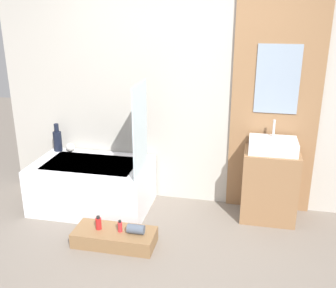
{
  "coord_description": "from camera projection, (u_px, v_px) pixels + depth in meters",
  "views": [
    {
      "loc": [
        0.72,
        -2.6,
        2.16
      ],
      "look_at": [
        0.02,
        0.68,
        0.98
      ],
      "focal_mm": 42.0,
      "sensor_mm": 36.0,
      "label": 1
    }
  ],
  "objects": [
    {
      "name": "sink",
      "position": [
        273.0,
        145.0,
        3.99
      ],
      "size": [
        0.48,
        0.35,
        0.31
      ],
      "color": "white",
      "rests_on": "vanity_cabinet"
    },
    {
      "name": "wooden_step_bench",
      "position": [
        115.0,
        237.0,
        3.76
      ],
      "size": [
        0.78,
        0.33,
        0.15
      ],
      "primitive_type": "cube",
      "color": "olive",
      "rests_on": "ground_plane"
    },
    {
      "name": "vanity_cabinet",
      "position": [
        269.0,
        185.0,
        4.14
      ],
      "size": [
        0.56,
        0.43,
        0.76
      ],
      "primitive_type": "cube",
      "color": "#8E6642",
      "rests_on": "ground_plane"
    },
    {
      "name": "ground_plane",
      "position": [
        148.0,
        282.0,
        3.26
      ],
      "size": [
        12.0,
        12.0,
        0.0
      ],
      "primitive_type": "plane",
      "color": "slate"
    },
    {
      "name": "vase_round_light",
      "position": [
        70.0,
        147.0,
        4.64
      ],
      "size": [
        0.1,
        0.1,
        0.1
      ],
      "primitive_type": "sphere",
      "color": "silver",
      "rests_on": "bathtub"
    },
    {
      "name": "towel_roll",
      "position": [
        136.0,
        229.0,
        3.68
      ],
      "size": [
        0.16,
        0.09,
        0.09
      ],
      "primitive_type": "cylinder",
      "rotation": [
        0.0,
        1.57,
        0.0
      ],
      "color": "#4C5666",
      "rests_on": "wooden_step_bench"
    },
    {
      "name": "glass_shower_screen",
      "position": [
        140.0,
        130.0,
        3.91
      ],
      "size": [
        0.01,
        0.49,
        0.93
      ],
      "primitive_type": "cube",
      "color": "silver",
      "rests_on": "bathtub"
    },
    {
      "name": "bottle_soap_primary",
      "position": [
        99.0,
        223.0,
        3.74
      ],
      "size": [
        0.06,
        0.06,
        0.14
      ],
      "color": "red",
      "rests_on": "wooden_step_bench"
    },
    {
      "name": "wall_tiled_back",
      "position": [
        183.0,
        90.0,
        4.28
      ],
      "size": [
        4.2,
        0.06,
        2.6
      ],
      "primitive_type": "cube",
      "color": "#B7B2A8",
      "rests_on": "ground_plane"
    },
    {
      "name": "bathtub",
      "position": [
        93.0,
        185.0,
        4.4
      ],
      "size": [
        1.27,
        0.79,
        0.53
      ],
      "color": "white",
      "rests_on": "ground_plane"
    },
    {
      "name": "wall_wood_accent",
      "position": [
        276.0,
        94.0,
        4.04
      ],
      "size": [
        0.91,
        0.04,
        2.6
      ],
      "color": "#8E6642",
      "rests_on": "ground_plane"
    },
    {
      "name": "vase_tall_dark",
      "position": [
        58.0,
        140.0,
        4.65
      ],
      "size": [
        0.1,
        0.1,
        0.33
      ],
      "color": "black",
      "rests_on": "bathtub"
    },
    {
      "name": "bottle_soap_secondary",
      "position": [
        120.0,
        226.0,
        3.7
      ],
      "size": [
        0.04,
        0.04,
        0.12
      ],
      "color": "red",
      "rests_on": "wooden_step_bench"
    }
  ]
}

